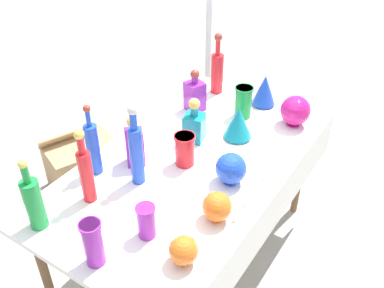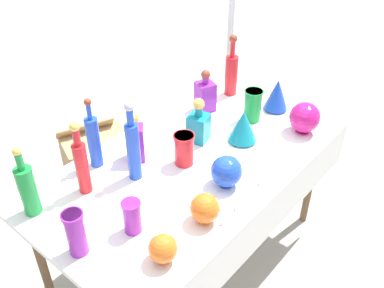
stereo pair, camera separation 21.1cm
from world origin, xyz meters
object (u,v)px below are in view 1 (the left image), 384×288
at_px(tall_bottle_3, 34,202).
at_px(tall_bottle_2, 93,147).
at_px(slender_vase_1, 146,220).
at_px(fluted_vase_0, 238,123).
at_px(round_bowl_3, 295,111).
at_px(square_decanter_2, 135,144).
at_px(slender_vase_0, 93,242).
at_px(square_decanter_0, 194,124).
at_px(slender_vase_3, 243,101).
at_px(round_bowl_1, 217,207).
at_px(fluted_vase_1, 264,90).
at_px(slender_vase_2, 185,149).
at_px(tall_bottle_0, 86,172).
at_px(square_decanter_1, 195,94).
at_px(tall_bottle_4, 217,70).
at_px(tall_bottle_1, 136,151).
at_px(round_bowl_0, 231,168).
at_px(cardboard_box_behind_left, 83,165).
at_px(canopy_pole, 209,21).
at_px(round_bowl_2, 184,250).

bearing_deg(tall_bottle_3, tall_bottle_2, 7.27).
bearing_deg(slender_vase_1, tall_bottle_3, 116.33).
relative_size(fluted_vase_0, round_bowl_3, 1.04).
xyz_separation_m(square_decanter_2, slender_vase_0, (-0.57, -0.27, -0.00)).
relative_size(square_decanter_0, slender_vase_0, 1.24).
distance_m(slender_vase_1, fluted_vase_0, 0.83).
relative_size(slender_vase_3, round_bowl_1, 1.38).
bearing_deg(tall_bottle_2, slender_vase_3, -22.74).
bearing_deg(slender_vase_0, fluted_vase_0, -2.88).
distance_m(tall_bottle_2, fluted_vase_1, 1.11).
relative_size(slender_vase_2, slender_vase_3, 0.89).
bearing_deg(tall_bottle_0, fluted_vase_1, -13.40).
relative_size(tall_bottle_0, fluted_vase_1, 1.92).
bearing_deg(slender_vase_2, slender_vase_3, -3.07).
distance_m(square_decanter_1, slender_vase_0, 1.21).
distance_m(tall_bottle_4, slender_vase_3, 0.34).
height_order(tall_bottle_4, slender_vase_1, tall_bottle_4).
bearing_deg(round_bowl_1, slender_vase_1, 140.62).
height_order(slender_vase_0, fluted_vase_0, slender_vase_0).
distance_m(tall_bottle_1, round_bowl_3, 0.97).
xyz_separation_m(tall_bottle_3, round_bowl_1, (0.44, -0.60, -0.06)).
bearing_deg(tall_bottle_1, tall_bottle_4, 8.42).
distance_m(tall_bottle_3, round_bowl_0, 0.87).
distance_m(tall_bottle_2, slender_vase_2, 0.44).
bearing_deg(square_decanter_0, cardboard_box_behind_left, 90.29).
bearing_deg(round_bowl_1, tall_bottle_2, 93.71).
relative_size(fluted_vase_1, canopy_pole, 0.08).
distance_m(tall_bottle_4, canopy_pole, 0.59).
bearing_deg(tall_bottle_1, square_decanter_2, 44.32).
relative_size(fluted_vase_0, round_bowl_0, 1.18).
xyz_separation_m(tall_bottle_3, slender_vase_2, (0.68, -0.28, -0.04)).
distance_m(tall_bottle_0, canopy_pole, 1.69).
xyz_separation_m(tall_bottle_4, slender_vase_0, (-1.43, -0.31, -0.04)).
bearing_deg(square_decanter_2, slender_vase_2, -58.70).
height_order(tall_bottle_0, cardboard_box_behind_left, tall_bottle_0).
bearing_deg(round_bowl_0, square_decanter_0, 58.64).
height_order(round_bowl_1, round_bowl_2, round_bowl_1).
distance_m(slender_vase_0, round_bowl_1, 0.53).
distance_m(round_bowl_2, round_bowl_3, 1.15).
xyz_separation_m(tall_bottle_2, round_bowl_1, (0.04, -0.66, -0.07)).
relative_size(slender_vase_2, fluted_vase_0, 0.91).
bearing_deg(tall_bottle_1, round_bowl_0, -57.93).
relative_size(fluted_vase_1, round_bowl_2, 1.57).
bearing_deg(slender_vase_2, tall_bottle_4, 18.85).
height_order(slender_vase_0, slender_vase_3, slender_vase_0).
height_order(slender_vase_3, canopy_pole, canopy_pole).
height_order(tall_bottle_2, canopy_pole, canopy_pole).
height_order(tall_bottle_3, square_decanter_0, tall_bottle_3).
bearing_deg(slender_vase_3, round_bowl_0, -157.71).
bearing_deg(tall_bottle_0, round_bowl_1, -69.50).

